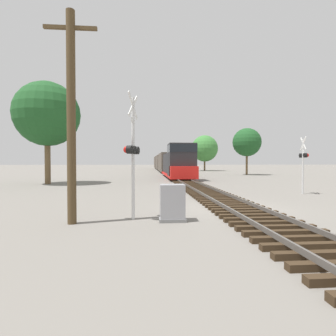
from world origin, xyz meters
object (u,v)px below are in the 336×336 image
crossing_signal_near (132,151)px  tree_far_right (47,114)px  freight_train (164,163)px  crossing_signal_far (303,159)px  relay_cabinet (172,203)px  tree_mid_background (247,142)px  utility_pole (71,115)px  tree_deep_background (205,149)px

crossing_signal_near → tree_far_right: 19.58m
freight_train → crossing_signal_far: freight_train is taller
freight_train → relay_cabinet: freight_train is taller
crossing_signal_far → tree_mid_background: tree_mid_background is taller
freight_train → tree_far_right: tree_far_right is taller
utility_pole → tree_far_right: size_ratio=0.74×
freight_train → tree_mid_background: (12.71, -17.79, 3.46)m
utility_pole → tree_far_right: bearing=112.4°
utility_pole → tree_far_right: tree_far_right is taller
crossing_signal_far → tree_far_right: 22.92m
freight_train → utility_pole: (-6.65, -51.16, 1.79)m
crossing_signal_near → crossing_signal_far: (11.04, 6.94, -0.21)m
crossing_signal_far → relay_cabinet: bearing=138.2°
crossing_signal_near → tree_far_right: (-9.18, 16.76, 4.27)m
relay_cabinet → crossing_signal_far: bearing=37.4°
tree_far_right → tree_deep_background: 44.48m
relay_cabinet → tree_mid_background: (15.83, 33.22, 4.80)m
freight_train → crossing_signal_near: size_ratio=13.96×
freight_train → tree_deep_background: (10.31, 3.51, 3.52)m
relay_cabinet → utility_pole: size_ratio=0.18×
freight_train → crossing_signal_far: 44.17m
tree_far_right → tree_mid_background: size_ratio=1.28×
crossing_signal_far → tree_far_right: bearing=74.9°
tree_far_right → freight_train: bearing=67.9°
freight_train → relay_cabinet: size_ratio=49.19×
relay_cabinet → utility_pole: 4.72m
freight_train → utility_pole: bearing=-97.4°
relay_cabinet → tree_far_right: 21.10m
crossing_signal_far → utility_pole: size_ratio=0.52×
crossing_signal_near → utility_pole: 2.46m
relay_cabinet → tree_far_right: size_ratio=0.13×
crossing_signal_near → tree_deep_background: 56.23m
tree_far_right → tree_mid_background: tree_far_right is taller
tree_mid_background → tree_far_right: bearing=-148.7°
freight_train → crossing_signal_far: size_ratio=17.05×
relay_cabinet → tree_mid_background: bearing=64.5°
freight_train → tree_mid_background: size_ratio=8.39×
crossing_signal_near → tree_mid_background: bearing=170.4°
tree_mid_background → tree_deep_background: 21.44m
freight_train → tree_deep_background: tree_deep_background is taller
crossing_signal_far → crossing_signal_near: bearing=132.9°
relay_cabinet → tree_deep_background: (13.43, 54.52, 4.86)m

